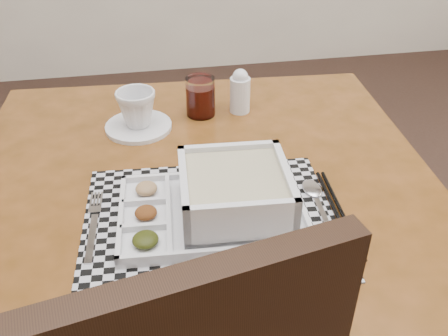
{
  "coord_description": "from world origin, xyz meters",
  "views": [
    {
      "loc": [
        -0.08,
        -0.43,
        1.26
      ],
      "look_at": [
        0.05,
        0.31,
        0.74
      ],
      "focal_mm": 40.0,
      "sensor_mm": 36.0,
      "label": 1
    }
  ],
  "objects": [
    {
      "name": "saucer",
      "position": [
        -0.1,
        0.57,
        0.7
      ],
      "size": [
        0.15,
        0.15,
        0.01
      ],
      "primitive_type": "cylinder",
      "color": "silver",
      "rests_on": "dining_table"
    },
    {
      "name": "fork",
      "position": [
        -0.19,
        0.25,
        0.69
      ],
      "size": [
        0.03,
        0.19,
        0.0
      ],
      "color": "#B9B8BF",
      "rests_on": "placemat"
    },
    {
      "name": "serving_tray",
      "position": [
        0.04,
        0.23,
        0.73
      ],
      "size": [
        0.33,
        0.24,
        0.09
      ],
      "color": "silver",
      "rests_on": "placemat"
    },
    {
      "name": "spoon",
      "position": [
        0.21,
        0.27,
        0.7
      ],
      "size": [
        0.04,
        0.18,
        0.01
      ],
      "color": "#B9B8BF",
      "rests_on": "placemat"
    },
    {
      "name": "placemat",
      "position": [
        0.01,
        0.23,
        0.69
      ],
      "size": [
        0.46,
        0.37,
        0.0
      ],
      "primitive_type": "cube",
      "rotation": [
        0.0,
        0.0,
        -0.06
      ],
      "color": "#B4B3BB",
      "rests_on": "dining_table"
    },
    {
      "name": "dining_table",
      "position": [
        0.01,
        0.35,
        0.62
      ],
      "size": [
        0.98,
        0.98,
        0.69
      ],
      "color": "#4A2C0D",
      "rests_on": "ground"
    },
    {
      "name": "chopsticks",
      "position": [
        0.24,
        0.2,
        0.7
      ],
      "size": [
        0.03,
        0.24,
        0.01
      ],
      "color": "black",
      "rests_on": "placemat"
    },
    {
      "name": "creamer_bottle",
      "position": [
        0.14,
        0.62,
        0.74
      ],
      "size": [
        0.05,
        0.05,
        0.11
      ],
      "color": "silver",
      "rests_on": "dining_table"
    },
    {
      "name": "cup",
      "position": [
        -0.1,
        0.57,
        0.74
      ],
      "size": [
        0.11,
        0.11,
        0.08
      ],
      "primitive_type": "imported",
      "rotation": [
        0.0,
        0.0,
        -0.3
      ],
      "color": "silver",
      "rests_on": "saucer"
    },
    {
      "name": "juice_glass",
      "position": [
        0.05,
        0.62,
        0.73
      ],
      "size": [
        0.07,
        0.07,
        0.09
      ],
      "color": "white",
      "rests_on": "dining_table"
    }
  ]
}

